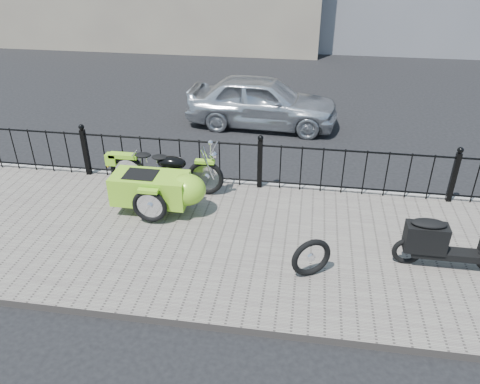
% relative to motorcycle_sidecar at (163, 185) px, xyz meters
% --- Properties ---
extents(ground, '(120.00, 120.00, 0.00)m').
position_rel_motorcycle_sidecar_xyz_m(ground, '(1.58, -0.25, -0.59)').
color(ground, black).
rests_on(ground, ground).
extents(sidewalk, '(30.00, 3.80, 0.12)m').
position_rel_motorcycle_sidecar_xyz_m(sidewalk, '(1.58, -0.75, -0.53)').
color(sidewalk, '#675E57').
rests_on(sidewalk, ground).
extents(curb, '(30.00, 0.10, 0.12)m').
position_rel_motorcycle_sidecar_xyz_m(curb, '(1.58, 1.19, -0.53)').
color(curb, gray).
rests_on(curb, ground).
extents(iron_fence, '(14.11, 0.11, 1.08)m').
position_rel_motorcycle_sidecar_xyz_m(iron_fence, '(1.58, 1.05, -0.01)').
color(iron_fence, black).
rests_on(iron_fence, sidewalk).
extents(motorcycle_sidecar, '(2.28, 1.48, 0.98)m').
position_rel_motorcycle_sidecar_xyz_m(motorcycle_sidecar, '(0.00, 0.00, 0.00)').
color(motorcycle_sidecar, black).
rests_on(motorcycle_sidecar, sidewalk).
extents(scooter, '(1.62, 0.47, 1.10)m').
position_rel_motorcycle_sidecar_xyz_m(scooter, '(4.50, -0.97, -0.05)').
color(scooter, black).
rests_on(scooter, sidewalk).
extents(spare_tire, '(0.58, 0.37, 0.61)m').
position_rel_motorcycle_sidecar_xyz_m(spare_tire, '(2.62, -1.47, -0.17)').
color(spare_tire, black).
rests_on(spare_tire, sidewalk).
extents(sedan_car, '(3.89, 1.73, 1.30)m').
position_rel_motorcycle_sidecar_xyz_m(sedan_car, '(1.23, 4.58, 0.06)').
color(sedan_car, silver).
rests_on(sedan_car, ground).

